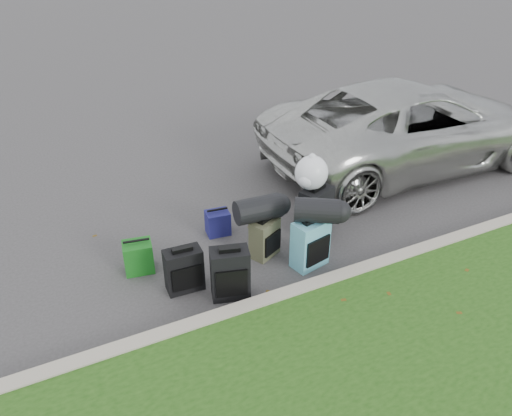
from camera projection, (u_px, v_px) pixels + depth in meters
name	position (u px, v px, depth m)	size (l,w,h in m)	color
ground	(270.00, 249.00, 6.53)	(120.00, 120.00, 0.00)	#383535
curb	(310.00, 289.00, 5.72)	(120.00, 0.18, 0.15)	#9E937F
suv	(411.00, 125.00, 8.48)	(2.38, 5.16, 1.43)	#B7B7B2
suitcase_small_black	(184.00, 270.00, 5.72)	(0.43, 0.23, 0.53)	black
suitcase_large_black_left	(230.00, 273.00, 5.59)	(0.43, 0.26, 0.62)	black
suitcase_olive	(265.00, 238.00, 6.31)	(0.37, 0.23, 0.51)	#3D3E29
suitcase_teal	(310.00, 244.00, 6.10)	(0.44, 0.26, 0.63)	teal
suitcase_large_black_right	(316.00, 212.00, 6.71)	(0.45, 0.27, 0.68)	black
tote_green	(138.00, 257.00, 6.06)	(0.34, 0.28, 0.39)	#166318
tote_navy	(218.00, 223.00, 6.79)	(0.31, 0.24, 0.33)	navy
duffel_left	(258.00, 209.00, 6.12)	(0.31, 0.31, 0.58)	black
duffel_right	(317.00, 210.00, 5.88)	(0.30, 0.30, 0.53)	black
trash_bag	(311.00, 173.00, 6.46)	(0.44, 0.44, 0.44)	white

